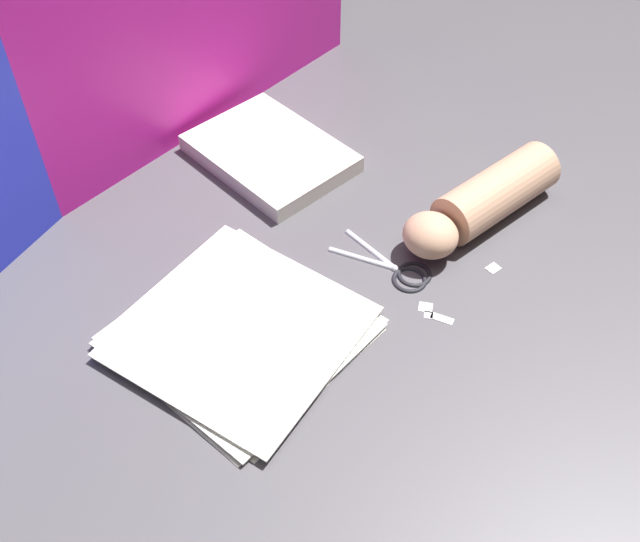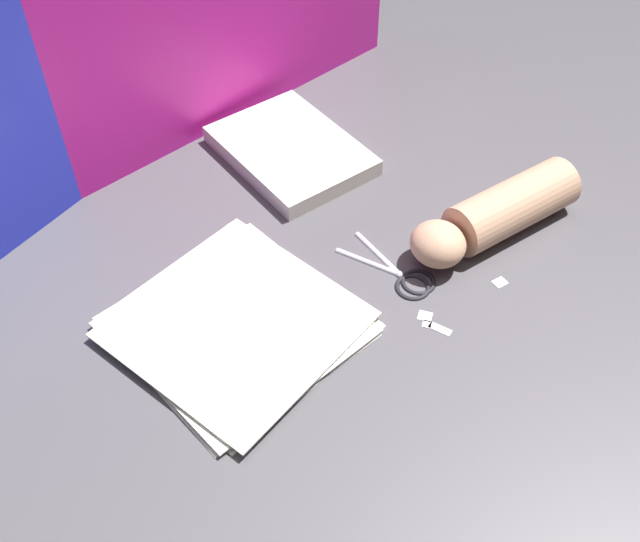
{
  "view_description": "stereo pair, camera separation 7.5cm",
  "coord_description": "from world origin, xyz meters",
  "px_view_note": "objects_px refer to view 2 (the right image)",
  "views": [
    {
      "loc": [
        -0.56,
        -0.46,
        0.8
      ],
      "look_at": [
        -0.02,
        -0.03,
        0.06
      ],
      "focal_mm": 42.0,
      "sensor_mm": 36.0,
      "label": 1
    },
    {
      "loc": [
        -0.51,
        -0.51,
        0.8
      ],
      "look_at": [
        -0.02,
        -0.03,
        0.06
      ],
      "focal_mm": 42.0,
      "sensor_mm": 36.0,
      "label": 2
    }
  ],
  "objects_px": {
    "scissors": "(402,274)",
    "hand_forearm": "(496,214)",
    "book_closed": "(291,151)",
    "paper_stack": "(237,324)"
  },
  "relations": [
    {
      "from": "book_closed",
      "to": "hand_forearm",
      "type": "bearing_deg",
      "value": -76.06
    },
    {
      "from": "scissors",
      "to": "hand_forearm",
      "type": "relative_size",
      "value": 0.54
    },
    {
      "from": "book_closed",
      "to": "hand_forearm",
      "type": "height_order",
      "value": "hand_forearm"
    },
    {
      "from": "book_closed",
      "to": "hand_forearm",
      "type": "distance_m",
      "value": 0.36
    },
    {
      "from": "hand_forearm",
      "to": "paper_stack",
      "type": "bearing_deg",
      "value": 160.61
    },
    {
      "from": "book_closed",
      "to": "scissors",
      "type": "relative_size",
      "value": 1.73
    },
    {
      "from": "paper_stack",
      "to": "book_closed",
      "type": "bearing_deg",
      "value": 34.76
    },
    {
      "from": "scissors",
      "to": "hand_forearm",
      "type": "distance_m",
      "value": 0.17
    },
    {
      "from": "book_closed",
      "to": "hand_forearm",
      "type": "xyz_separation_m",
      "value": [
        0.09,
        -0.35,
        0.02
      ]
    },
    {
      "from": "book_closed",
      "to": "scissors",
      "type": "distance_m",
      "value": 0.32
    }
  ]
}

